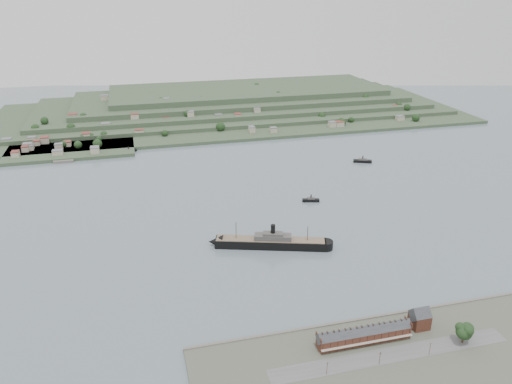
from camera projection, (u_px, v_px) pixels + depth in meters
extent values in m
plane|color=slate|center=(289.00, 218.00, 436.41)|extent=(1400.00, 1400.00, 0.00)
cube|color=#4C5142|center=(397.00, 364.00, 268.23)|extent=(220.00, 80.00, 2.00)
cube|color=slate|center=(365.00, 320.00, 302.92)|extent=(220.00, 2.00, 2.60)
cube|color=#595959|center=(391.00, 355.00, 273.18)|extent=(140.00, 12.00, 0.10)
cube|color=#4D281B|center=(364.00, 336.00, 282.03)|extent=(55.00, 8.00, 7.00)
cube|color=#313438|center=(364.00, 331.00, 280.67)|extent=(55.60, 8.15, 8.15)
cube|color=#B2AD9D|center=(368.00, 343.00, 277.94)|extent=(55.00, 1.60, 0.25)
cube|color=#4D281B|center=(319.00, 338.00, 273.96)|extent=(0.50, 8.40, 3.00)
cube|color=#4D281B|center=(408.00, 322.00, 286.62)|extent=(0.50, 8.40, 3.00)
cube|color=black|center=(328.00, 334.00, 274.68)|extent=(0.90, 1.40, 3.20)
cube|color=black|center=(337.00, 333.00, 275.95)|extent=(0.90, 1.40, 3.20)
cube|color=black|center=(360.00, 329.00, 279.11)|extent=(0.90, 1.40, 3.20)
cube|color=black|center=(369.00, 327.00, 280.38)|extent=(0.90, 1.40, 3.20)
cube|color=black|center=(391.00, 323.00, 283.54)|extent=(0.90, 1.40, 3.20)
cube|color=black|center=(400.00, 322.00, 284.81)|extent=(0.90, 1.40, 3.20)
cube|color=#4D281B|center=(419.00, 320.00, 293.85)|extent=(10.00, 10.00, 9.00)
cube|color=#313438|center=(420.00, 314.00, 292.10)|extent=(10.40, 10.18, 10.18)
cube|color=#344B32|center=(216.00, 117.00, 756.95)|extent=(760.00, 260.00, 4.00)
cube|color=#344B32|center=(225.00, 110.00, 782.12)|extent=(680.00, 220.00, 5.00)
cube|color=#344B32|center=(233.00, 103.00, 796.83)|extent=(600.00, 200.00, 6.00)
cube|color=#344B32|center=(240.00, 97.00, 811.15)|extent=(520.00, 180.00, 7.00)
cube|color=#344B32|center=(247.00, 90.00, 825.09)|extent=(440.00, 160.00, 8.00)
cube|color=#344B32|center=(71.00, 149.00, 612.73)|extent=(150.00, 90.00, 4.00)
cube|color=slate|center=(64.00, 160.00, 574.33)|extent=(22.00, 14.00, 2.80)
cube|color=black|center=(270.00, 243.00, 387.22)|extent=(84.94, 36.95, 6.65)
cone|color=black|center=(216.00, 242.00, 389.49)|extent=(14.34, 14.34, 11.41)
cylinder|color=black|center=(326.00, 245.00, 384.96)|extent=(11.41, 11.41, 6.65)
cube|color=#75624E|center=(270.00, 239.00, 385.82)|extent=(82.84, 35.47, 0.57)
cube|color=#4A4744|center=(273.00, 237.00, 384.91)|extent=(29.76, 16.84, 3.80)
cube|color=#4A4744|center=(273.00, 234.00, 383.91)|extent=(16.51, 10.97, 2.38)
cylinder|color=black|center=(273.00, 230.00, 382.51)|extent=(3.42, 3.42, 8.55)
cylinder|color=#3D2E1C|center=(236.00, 231.00, 384.76)|extent=(0.48, 0.48, 15.21)
cylinder|color=#3D2E1C|center=(308.00, 234.00, 382.21)|extent=(0.48, 0.48, 13.31)
cube|color=black|center=(311.00, 200.00, 468.89)|extent=(16.40, 7.89, 2.54)
cube|color=#4A4744|center=(311.00, 198.00, 468.15)|extent=(7.73, 4.99, 1.90)
cylinder|color=black|center=(311.00, 196.00, 467.33)|extent=(1.06, 1.06, 3.70)
cube|color=black|center=(129.00, 151.00, 606.37)|extent=(19.66, 8.91, 2.53)
cube|color=#4A4744|center=(129.00, 149.00, 605.63)|extent=(9.21, 5.82, 1.90)
cylinder|color=black|center=(128.00, 148.00, 604.81)|extent=(1.06, 1.06, 3.69)
cube|color=black|center=(363.00, 161.00, 571.29)|extent=(21.25, 13.04, 2.75)
cube|color=#4A4744|center=(363.00, 159.00, 570.49)|extent=(10.31, 7.72, 2.06)
cylinder|color=black|center=(363.00, 158.00, 569.61)|extent=(1.14, 1.14, 4.01)
cylinder|color=#3D2E1C|center=(463.00, 338.00, 281.86)|extent=(1.23, 1.23, 5.13)
sphere|color=black|center=(464.00, 332.00, 280.07)|extent=(9.23, 9.23, 9.23)
sphere|color=black|center=(467.00, 329.00, 281.18)|extent=(7.18, 7.18, 7.18)
sphere|color=black|center=(463.00, 333.00, 278.03)|extent=(6.56, 6.56, 6.56)
sphere|color=black|center=(468.00, 331.00, 277.18)|extent=(6.15, 6.15, 6.15)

